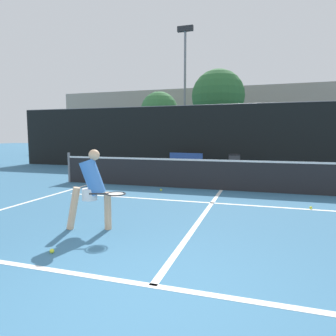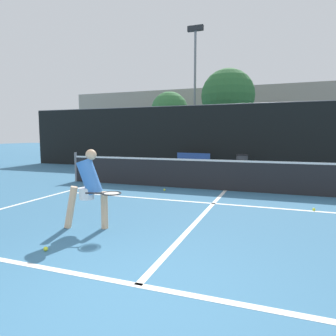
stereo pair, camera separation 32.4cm
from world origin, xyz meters
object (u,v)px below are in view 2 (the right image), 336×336
at_px(parked_car, 294,153).
at_px(courtside_bench, 192,161).
at_px(player_practicing, 89,186).
at_px(trash_bin, 242,164).

bearing_deg(parked_car, courtside_bench, -132.89).
bearing_deg(parked_car, player_practicing, -106.44).
bearing_deg(courtside_bench, trash_bin, 3.46).
bearing_deg(courtside_bench, parked_car, 55.18).
distance_m(player_practicing, courtside_bench, 9.06).
relative_size(player_practicing, trash_bin, 1.69).
bearing_deg(player_practicing, parked_car, 56.19).
height_order(courtside_bench, trash_bin, same).
xyz_separation_m(player_practicing, parked_car, (4.15, 14.08, -0.14)).
bearing_deg(player_practicing, courtside_bench, 75.98).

